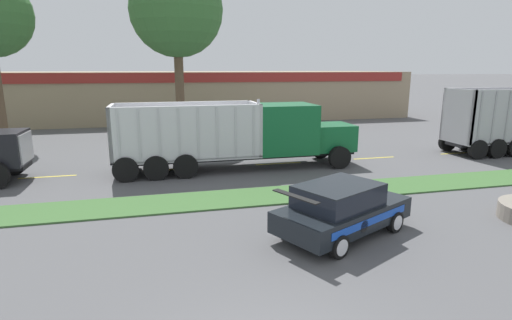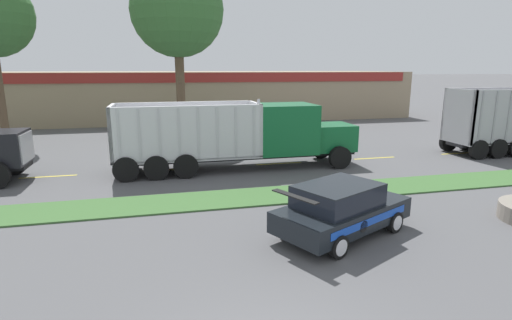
% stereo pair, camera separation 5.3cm
% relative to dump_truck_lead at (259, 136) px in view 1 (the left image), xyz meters
% --- Properties ---
extents(grass_verge, '(120.00, 2.11, 0.06)m').
position_rel_dump_truck_lead_xyz_m(grass_verge, '(-3.13, -4.56, -1.54)').
color(grass_verge, '#3D6633').
rests_on(grass_verge, ground_plane).
extents(centre_line_3, '(2.40, 0.14, 0.01)m').
position_rel_dump_truck_lead_xyz_m(centre_line_3, '(-9.62, 0.50, -1.56)').
color(centre_line_3, yellow).
rests_on(centre_line_3, ground_plane).
extents(centre_line_4, '(2.40, 0.14, 0.01)m').
position_rel_dump_truck_lead_xyz_m(centre_line_4, '(-4.22, 0.50, -1.56)').
color(centre_line_4, yellow).
rests_on(centre_line_4, ground_plane).
extents(centre_line_5, '(2.40, 0.14, 0.01)m').
position_rel_dump_truck_lead_xyz_m(centre_line_5, '(1.18, 0.50, -1.56)').
color(centre_line_5, yellow).
rests_on(centre_line_5, ground_plane).
extents(centre_line_6, '(2.40, 0.14, 0.01)m').
position_rel_dump_truck_lead_xyz_m(centre_line_6, '(6.58, 0.50, -1.56)').
color(centre_line_6, yellow).
rests_on(centre_line_6, ground_plane).
extents(centre_line_7, '(2.40, 0.14, 0.01)m').
position_rel_dump_truck_lead_xyz_m(centre_line_7, '(11.98, 0.50, -1.56)').
color(centre_line_7, yellow).
rests_on(centre_line_7, ground_plane).
extents(dump_truck_lead, '(11.57, 2.69, 3.38)m').
position_rel_dump_truck_lead_xyz_m(dump_truck_lead, '(0.00, 0.00, 0.00)').
color(dump_truck_lead, black).
rests_on(dump_truck_lead, ground_plane).
extents(rally_car, '(4.60, 3.56, 1.59)m').
position_rel_dump_truck_lead_xyz_m(rally_car, '(0.32, -8.49, -0.76)').
color(rally_car, black).
rests_on(rally_car, ground_plane).
extents(store_building_backdrop, '(42.46, 12.10, 4.43)m').
position_rel_dump_truck_lead_xyz_m(store_building_backdrop, '(-1.94, 22.21, 0.65)').
color(store_building_backdrop, '#9E896B').
rests_on(store_building_backdrop, ground_plane).
extents(tree_behind_centre, '(6.30, 6.30, 13.34)m').
position_rel_dump_truck_lead_xyz_m(tree_behind_centre, '(-3.10, 10.52, 7.64)').
color(tree_behind_centre, brown).
rests_on(tree_behind_centre, ground_plane).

